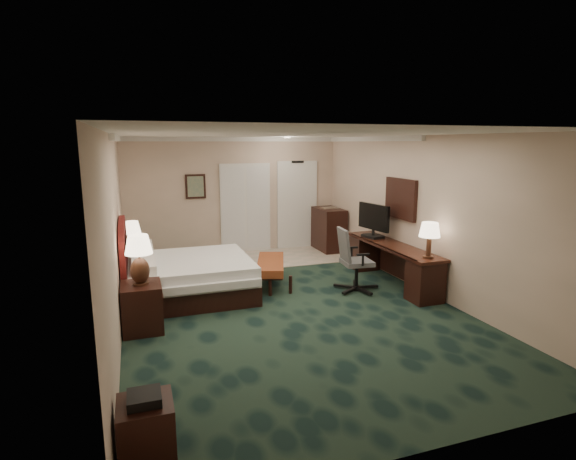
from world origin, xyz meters
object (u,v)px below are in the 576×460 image
object	(u,v)px
bed_bench	(271,273)
desk	(391,264)
nightstand_near	(142,307)
desk_chair	(357,259)
minibar	(329,229)
nightstand_far	(136,267)
lamp_near	(139,260)
lamp_far	(133,237)
bed	(191,277)
tv	(374,221)
side_table	(146,429)

from	to	relation	value
bed_bench	desk	bearing A→B (deg)	1.91
desk	nightstand_near	bearing A→B (deg)	-170.54
desk_chair	minibar	bearing A→B (deg)	81.11
bed_bench	nightstand_far	bearing A→B (deg)	173.34
lamp_near	lamp_far	xyz separation A→B (m)	(-0.09, 2.48, -0.18)
desk_chair	bed	bearing A→B (deg)	172.27
bed	bed_bench	distance (m)	1.46
lamp_far	desk	bearing A→B (deg)	-21.09
lamp_far	desk_chair	distance (m)	4.17
tv	minibar	size ratio (longest dim) A/B	0.84
nightstand_near	lamp_near	world-z (taller)	lamp_near
nightstand_near	desk_chair	world-z (taller)	desk_chair
nightstand_near	desk	xyz separation A→B (m)	(4.42, 0.74, 0.04)
lamp_near	minibar	size ratio (longest dim) A/B	0.68
bed	side_table	bearing A→B (deg)	-102.11
nightstand_near	lamp_far	distance (m)	2.53
lamp_far	desk_chair	world-z (taller)	lamp_far
lamp_near	desk_chair	world-z (taller)	lamp_near
side_table	minibar	bearing A→B (deg)	54.60
tv	nightstand_far	bearing A→B (deg)	156.58
bed	desk_chair	xyz separation A→B (m)	(2.80, -0.68, 0.25)
tv	desk_chair	bearing A→B (deg)	-143.35
lamp_near	tv	distance (m)	4.60
tv	minibar	bearing A→B (deg)	79.79
nightstand_far	side_table	bearing A→B (deg)	-89.74
nightstand_far	bed_bench	size ratio (longest dim) A/B	0.39
minibar	desk_chair	bearing A→B (deg)	-104.78
bed_bench	tv	distance (m)	2.27
nightstand_far	lamp_near	distance (m)	2.57
nightstand_near	minibar	xyz separation A→B (m)	(4.40, 3.53, 0.18)
desk	lamp_near	bearing A→B (deg)	-170.46
nightstand_far	desk	world-z (taller)	desk
bed	lamp_near	xyz separation A→B (m)	(-0.81, -1.26, 0.69)
bed	desk_chair	size ratio (longest dim) A/B	1.78
side_table	desk	size ratio (longest dim) A/B	0.19
tv	side_table	bearing A→B (deg)	-147.15
bed_bench	minibar	bearing A→B (deg)	63.82
nightstand_near	nightstand_far	bearing A→B (deg)	91.28
side_table	tv	xyz separation A→B (m)	(4.42, 4.09, 0.83)
bed_bench	desk_chair	bearing A→B (deg)	-12.28
nightstand_far	tv	distance (m)	4.64
lamp_far	tv	size ratio (longest dim) A/B	0.71
nightstand_near	nightstand_far	size ratio (longest dim) A/B	1.26
nightstand_far	bed_bench	bearing A→B (deg)	-24.96
lamp_far	bed_bench	world-z (taller)	lamp_far
nightstand_near	side_table	distance (m)	2.70
nightstand_far	minibar	xyz separation A→B (m)	(4.45, 1.08, 0.25)
minibar	tv	bearing A→B (deg)	-90.28
nightstand_near	tv	bearing A→B (deg)	17.54
nightstand_near	tv	world-z (taller)	tv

